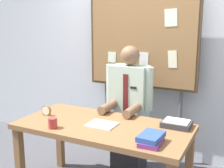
{
  "coord_description": "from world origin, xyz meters",
  "views": [
    {
      "loc": [
        1.23,
        -2.29,
        1.72
      ],
      "look_at": [
        0.0,
        0.19,
        1.1
      ],
      "focal_mm": 47.1,
      "sensor_mm": 36.0,
      "label": 1
    }
  ],
  "objects_px": {
    "bulletin_board": "(142,41)",
    "paper_tray": "(177,124)",
    "person": "(129,114)",
    "coffee_mug": "(53,123)",
    "desk": "(103,134)",
    "open_notebook": "(102,124)",
    "book_stack": "(151,139)",
    "desk_clock": "(46,111)"
  },
  "relations": [
    {
      "from": "person",
      "to": "coffee_mug",
      "type": "relative_size",
      "value": 15.08
    },
    {
      "from": "desk",
      "to": "bulletin_board",
      "type": "distance_m",
      "value": 1.27
    },
    {
      "from": "desk",
      "to": "open_notebook",
      "type": "xyz_separation_m",
      "value": [
        -0.0,
        -0.02,
        0.1
      ]
    },
    {
      "from": "person",
      "to": "open_notebook",
      "type": "xyz_separation_m",
      "value": [
        -0.0,
        -0.64,
        0.09
      ]
    },
    {
      "from": "bulletin_board",
      "to": "desk_clock",
      "type": "xyz_separation_m",
      "value": [
        -0.64,
        -1.0,
        -0.66
      ]
    },
    {
      "from": "desk",
      "to": "person",
      "type": "height_order",
      "value": "person"
    },
    {
      "from": "desk",
      "to": "desk_clock",
      "type": "height_order",
      "value": "desk_clock"
    },
    {
      "from": "coffee_mug",
      "to": "paper_tray",
      "type": "relative_size",
      "value": 0.37
    },
    {
      "from": "paper_tray",
      "to": "desk",
      "type": "bearing_deg",
      "value": -158.49
    },
    {
      "from": "desk",
      "to": "desk_clock",
      "type": "distance_m",
      "value": 0.66
    },
    {
      "from": "person",
      "to": "book_stack",
      "type": "relative_size",
      "value": 5.6
    },
    {
      "from": "bulletin_board",
      "to": "open_notebook",
      "type": "distance_m",
      "value": 1.22
    },
    {
      "from": "paper_tray",
      "to": "book_stack",
      "type": "bearing_deg",
      "value": -100.52
    },
    {
      "from": "book_stack",
      "to": "desk_clock",
      "type": "height_order",
      "value": "desk_clock"
    },
    {
      "from": "person",
      "to": "desk",
      "type": "bearing_deg",
      "value": -90.0
    },
    {
      "from": "desk",
      "to": "paper_tray",
      "type": "distance_m",
      "value": 0.69
    },
    {
      "from": "bulletin_board",
      "to": "paper_tray",
      "type": "bearing_deg",
      "value": -49.25
    },
    {
      "from": "desk",
      "to": "book_stack",
      "type": "xyz_separation_m",
      "value": [
        0.54,
        -0.21,
        0.13
      ]
    },
    {
      "from": "book_stack",
      "to": "desk_clock",
      "type": "relative_size",
      "value": 2.39
    },
    {
      "from": "person",
      "to": "bulletin_board",
      "type": "bearing_deg",
      "value": 89.95
    },
    {
      "from": "person",
      "to": "paper_tray",
      "type": "height_order",
      "value": "person"
    },
    {
      "from": "bulletin_board",
      "to": "coffee_mug",
      "type": "height_order",
      "value": "bulletin_board"
    },
    {
      "from": "person",
      "to": "book_stack",
      "type": "distance_m",
      "value": 1.0
    },
    {
      "from": "person",
      "to": "coffee_mug",
      "type": "distance_m",
      "value": 0.98
    },
    {
      "from": "person",
      "to": "desk_clock",
      "type": "relative_size",
      "value": 13.4
    },
    {
      "from": "person",
      "to": "paper_tray",
      "type": "distance_m",
      "value": 0.74
    },
    {
      "from": "desk_clock",
      "to": "coffee_mug",
      "type": "bearing_deg",
      "value": -42.92
    },
    {
      "from": "bulletin_board",
      "to": "book_stack",
      "type": "distance_m",
      "value": 1.47
    },
    {
      "from": "person",
      "to": "desk_clock",
      "type": "distance_m",
      "value": 0.92
    },
    {
      "from": "paper_tray",
      "to": "person",
      "type": "bearing_deg",
      "value": 149.53
    },
    {
      "from": "coffee_mug",
      "to": "desk",
      "type": "bearing_deg",
      "value": 37.87
    },
    {
      "from": "desk",
      "to": "open_notebook",
      "type": "distance_m",
      "value": 0.1
    },
    {
      "from": "book_stack",
      "to": "desk_clock",
      "type": "bearing_deg",
      "value": 170.8
    },
    {
      "from": "open_notebook",
      "to": "paper_tray",
      "type": "height_order",
      "value": "paper_tray"
    },
    {
      "from": "person",
      "to": "paper_tray",
      "type": "bearing_deg",
      "value": -30.47
    },
    {
      "from": "desk_clock",
      "to": "person",
      "type": "bearing_deg",
      "value": 45.0
    },
    {
      "from": "book_stack",
      "to": "paper_tray",
      "type": "xyz_separation_m",
      "value": [
        0.09,
        0.46,
        -0.01
      ]
    },
    {
      "from": "person",
      "to": "book_stack",
      "type": "bearing_deg",
      "value": -56.89
    },
    {
      "from": "desk",
      "to": "person",
      "type": "bearing_deg",
      "value": 90.0
    },
    {
      "from": "person",
      "to": "coffee_mug",
      "type": "bearing_deg",
      "value": -111.94
    },
    {
      "from": "desk",
      "to": "book_stack",
      "type": "bearing_deg",
      "value": -21.57
    },
    {
      "from": "desk",
      "to": "bulletin_board",
      "type": "xyz_separation_m",
      "value": [
        0.0,
        0.98,
        0.81
      ]
    }
  ]
}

